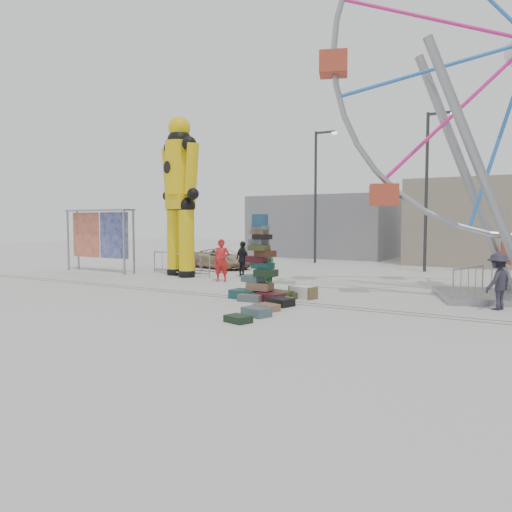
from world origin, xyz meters
The scene contains 26 objects.
ground centered at (0.00, 0.00, 0.00)m, with size 90.00×90.00×0.00m, color #9E9E99.
track_line_near centered at (0.00, 0.60, 0.00)m, with size 40.00×0.04×0.01m, color #47443F.
track_line_far centered at (0.00, 1.00, 0.00)m, with size 40.00×0.04×0.01m, color #47443F.
building_left centered at (-6.00, 22.00, 2.20)m, with size 10.00×8.00×4.40m, color gray.
lamp_post_right centered at (3.09, 13.00, 4.48)m, with size 1.41×0.25×8.00m.
lamp_post_left centered at (-3.91, 15.00, 4.48)m, with size 1.41×0.25×8.00m.
suitcase_tower centered at (0.34, 0.99, 0.78)m, with size 1.96×1.75×2.80m.
crash_test_dummy centered at (-6.36, 5.01, 4.01)m, with size 2.98×1.58×7.61m.
banner_scaffold centered at (-11.11, 4.40, 2.38)m, with size 4.39×0.83×3.16m.
steamer_trunk centered at (1.50, 1.83, 0.20)m, with size 0.87×0.50×0.40m, color silver.
row_case_0 centered at (1.03, 1.57, 0.10)m, with size 0.77×0.48×0.21m, color #3A3A1D.
row_case_1 centered at (1.26, 0.69, 0.09)m, with size 0.63×0.54×0.17m, color #55585C.
row_case_2 centered at (1.56, 0.10, 0.12)m, with size 0.74×0.60×0.24m, color black.
row_case_3 centered at (1.61, -0.82, 0.10)m, with size 0.67×0.51×0.20m, color brown.
row_case_4 centered at (1.78, -1.68, 0.12)m, with size 0.73×0.52×0.24m, color #445C61.
row_case_5 centered at (1.81, -2.63, 0.09)m, with size 0.65×0.47×0.18m, color black.
barricade_dummy_a centered at (-7.45, 5.50, 0.55)m, with size 2.00×0.10×1.10m, color gray, non-canonical shape.
barricade_dummy_b centered at (-5.80, 5.06, 0.55)m, with size 2.00×0.10×1.10m, color gray, non-canonical shape.
barricade_dummy_c centered at (-5.48, 6.07, 0.55)m, with size 2.00×0.10×1.10m, color gray, non-canonical shape.
barricade_wheel_front centered at (6.28, 4.33, 0.55)m, with size 2.00×0.10×1.10m, color gray, non-canonical shape.
barricade_wheel_back centered at (7.19, 8.42, 0.55)m, with size 2.00×0.10×1.10m, color gray, non-canonical shape.
pedestrian_red centered at (-3.52, 4.28, 0.91)m, with size 0.66×0.44×1.82m, color red.
pedestrian_green centered at (-0.50, 2.80, 0.83)m, with size 0.81×0.63×1.67m, color #19642C.
pedestrian_black centered at (-3.71, 6.26, 0.83)m, with size 0.97×0.40×1.65m, color black.
pedestrian_grey centered at (7.28, 2.80, 0.83)m, with size 1.07×0.62×1.66m, color #23222E.
parked_suv centered at (-6.92, 9.10, 0.54)m, with size 1.79×3.87×1.08m, color tan.
Camera 1 is at (8.65, -13.15, 2.57)m, focal length 35.00 mm.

